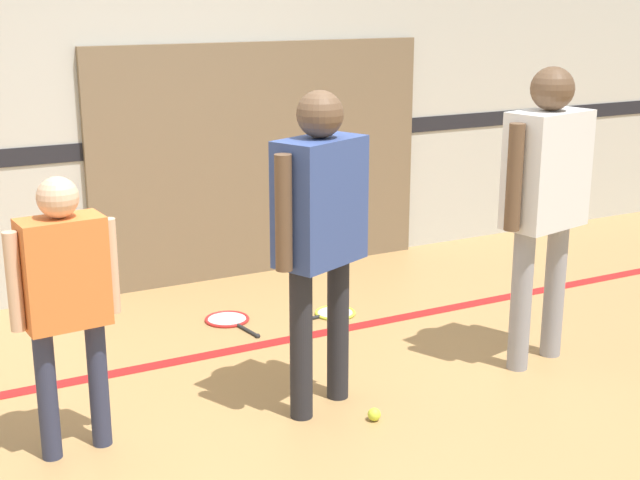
% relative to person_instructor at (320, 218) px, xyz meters
% --- Properties ---
extents(ground_plane, '(16.00, 16.00, 0.00)m').
position_rel_person_instructor_xyz_m(ground_plane, '(-0.19, 0.02, -1.00)').
color(ground_plane, '#A87F4C').
extents(wall_back, '(16.00, 0.07, 3.20)m').
position_rel_person_instructor_xyz_m(wall_back, '(-0.19, 2.31, 0.59)').
color(wall_back, beige).
rests_on(wall_back, ground_plane).
extents(wall_panel, '(2.61, 0.05, 1.72)m').
position_rel_person_instructor_xyz_m(wall_panel, '(0.70, 2.25, -0.14)').
color(wall_panel, '#756047').
rests_on(wall_panel, ground_plane).
extents(floor_stripe, '(14.40, 0.10, 0.01)m').
position_rel_person_instructor_xyz_m(floor_stripe, '(-0.19, 0.89, -1.00)').
color(floor_stripe, red).
rests_on(floor_stripe, ground_plane).
extents(person_instructor, '(0.57, 0.41, 1.62)m').
position_rel_person_instructor_xyz_m(person_instructor, '(0.00, 0.00, 0.00)').
color(person_instructor, '#232328').
rests_on(person_instructor, ground_plane).
extents(person_student_left, '(0.49, 0.23, 1.30)m').
position_rel_person_instructor_xyz_m(person_student_left, '(-1.21, 0.12, -0.20)').
color(person_student_left, '#2D334C').
rests_on(person_student_left, ground_plane).
extents(person_student_right, '(0.63, 0.35, 1.68)m').
position_rel_person_instructor_xyz_m(person_student_right, '(1.37, -0.06, 0.04)').
color(person_student_right, gray).
rests_on(person_student_right, ground_plane).
extents(racket_spare_on_floor, '(0.49, 0.30, 0.03)m').
position_rel_person_instructor_xyz_m(racket_spare_on_floor, '(0.70, 1.15, -0.99)').
color(racket_spare_on_floor, '#C6D838').
rests_on(racket_spare_on_floor, ground_plane).
extents(racket_second_spare, '(0.33, 0.55, 0.03)m').
position_rel_person_instructor_xyz_m(racket_second_spare, '(0.04, 1.36, -0.99)').
color(racket_second_spare, red).
rests_on(racket_second_spare, ground_plane).
extents(tennis_ball_near_instructor, '(0.07, 0.07, 0.07)m').
position_rel_person_instructor_xyz_m(tennis_ball_near_instructor, '(0.16, -0.27, -0.97)').
color(tennis_ball_near_instructor, '#CCE038').
rests_on(tennis_ball_near_instructor, ground_plane).
extents(tennis_ball_by_spare_racket, '(0.07, 0.07, 0.07)m').
position_rel_person_instructor_xyz_m(tennis_ball_by_spare_racket, '(0.54, 1.21, -0.97)').
color(tennis_ball_by_spare_racket, '#CCE038').
rests_on(tennis_ball_by_spare_racket, ground_plane).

